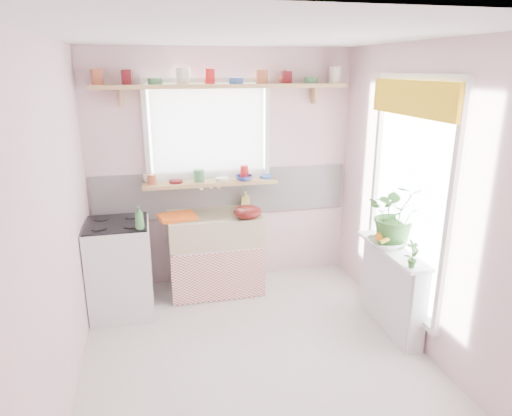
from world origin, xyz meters
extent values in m
plane|color=silver|center=(0.00, 0.00, 0.00)|extent=(3.20, 3.20, 0.00)
plane|color=white|center=(0.00, 0.00, 2.50)|extent=(3.20, 3.20, 0.00)
plane|color=beige|center=(0.00, 1.60, 1.25)|extent=(2.80, 0.00, 2.80)
plane|color=beige|center=(0.00, -1.60, 1.25)|extent=(2.80, 0.00, 2.80)
plane|color=beige|center=(-1.40, 0.00, 1.25)|extent=(0.00, 3.20, 3.20)
plane|color=beige|center=(1.40, 0.00, 1.25)|extent=(0.00, 3.20, 3.20)
cube|color=white|center=(0.00, 1.59, 1.00)|extent=(2.74, 0.03, 0.50)
cube|color=pink|center=(0.00, 1.58, 0.80)|extent=(2.74, 0.02, 0.12)
cube|color=white|center=(-0.15, 1.60, 1.65)|extent=(1.20, 0.01, 1.00)
cube|color=white|center=(-0.15, 1.53, 1.65)|extent=(1.15, 0.02, 0.95)
cube|color=white|center=(1.40, 0.20, 1.25)|extent=(0.01, 1.10, 1.90)
cube|color=yellow|center=(1.31, 0.20, 2.06)|extent=(0.03, 1.20, 0.28)
cube|color=white|center=(-0.15, 1.30, 0.28)|extent=(0.85, 0.55, 0.55)
cube|color=#D7483F|center=(-0.15, 1.02, 0.28)|extent=(0.95, 0.02, 0.53)
cube|color=#C2B18E|center=(-0.15, 1.30, 0.70)|extent=(0.95, 0.55, 0.30)
cylinder|color=silver|center=(-0.15, 1.55, 1.10)|extent=(0.03, 0.22, 0.03)
cube|color=white|center=(-1.10, 1.05, 0.45)|extent=(0.58, 0.58, 0.90)
cube|color=black|center=(-1.10, 1.05, 0.91)|extent=(0.56, 0.56, 0.02)
cylinder|color=black|center=(-1.24, 0.91, 0.92)|extent=(0.14, 0.14, 0.01)
cylinder|color=black|center=(-0.96, 0.91, 0.92)|extent=(0.14, 0.14, 0.01)
cylinder|color=black|center=(-1.24, 1.19, 0.92)|extent=(0.14, 0.14, 0.01)
cylinder|color=black|center=(-0.96, 1.19, 0.92)|extent=(0.14, 0.14, 0.01)
cube|color=white|center=(1.30, 0.20, 0.38)|extent=(0.15, 0.90, 0.75)
cube|color=white|center=(1.27, 0.20, 0.76)|extent=(0.22, 0.95, 0.03)
cube|color=tan|center=(-0.15, 1.48, 1.14)|extent=(1.40, 0.22, 0.04)
cube|color=tan|center=(0.00, 1.47, 2.12)|extent=(2.52, 0.24, 0.04)
cylinder|color=#A55133|center=(-1.18, 1.47, 2.20)|extent=(0.11, 0.11, 0.12)
cylinder|color=#590F14|center=(-0.92, 1.47, 2.20)|extent=(0.11, 0.11, 0.12)
cylinder|color=#3F7F4C|center=(-0.66, 1.47, 2.17)|extent=(0.11, 0.11, 0.06)
cylinder|color=silver|center=(-0.39, 1.47, 2.20)|extent=(0.11, 0.11, 0.12)
cylinder|color=red|center=(-0.13, 1.47, 2.20)|extent=(0.11, 0.11, 0.12)
cylinder|color=#3359A5|center=(0.13, 1.47, 2.17)|extent=(0.11, 0.11, 0.06)
cylinder|color=#A55133|center=(0.39, 1.47, 2.20)|extent=(0.11, 0.11, 0.12)
cylinder|color=#590F14|center=(0.66, 1.47, 2.20)|extent=(0.11, 0.11, 0.12)
cylinder|color=#3F7F4C|center=(0.92, 1.47, 2.17)|extent=(0.11, 0.11, 0.06)
cylinder|color=silver|center=(1.18, 1.47, 2.20)|extent=(0.11, 0.11, 0.12)
cylinder|color=#A55133|center=(-0.77, 1.48, 1.22)|extent=(0.11, 0.11, 0.12)
cylinder|color=#590F14|center=(-0.52, 1.48, 1.22)|extent=(0.11, 0.11, 0.12)
cylinder|color=#3F7F4C|center=(-0.27, 1.48, 1.19)|extent=(0.11, 0.11, 0.06)
cylinder|color=silver|center=(-0.03, 1.48, 1.22)|extent=(0.11, 0.11, 0.12)
cylinder|color=red|center=(0.22, 1.48, 1.22)|extent=(0.11, 0.11, 0.12)
cylinder|color=#3359A5|center=(0.47, 1.48, 1.19)|extent=(0.11, 0.11, 0.06)
cube|color=orange|center=(-0.53, 1.25, 0.87)|extent=(0.40, 0.33, 0.04)
ellipsoid|color=#5E1310|center=(0.16, 1.10, 0.91)|extent=(0.37, 0.37, 0.13)
imported|color=#386D2B|center=(1.33, 0.28, 1.07)|extent=(0.65, 0.61, 0.58)
imported|color=white|center=(1.21, 0.24, 0.81)|extent=(0.32, 0.32, 0.07)
imported|color=#3A6F2C|center=(1.21, -0.19, 0.89)|extent=(0.14, 0.12, 0.23)
imported|color=#EFE16A|center=(0.22, 1.50, 0.93)|extent=(0.10, 0.10, 0.17)
imported|color=white|center=(-0.77, 1.54, 1.21)|extent=(0.17, 0.17, 0.10)
imported|color=#374EB4|center=(0.20, 1.42, 1.19)|extent=(0.22, 0.22, 0.06)
imported|color=#AD5B35|center=(0.65, 1.53, 2.21)|extent=(0.15, 0.15, 0.14)
imported|color=#458B49|center=(-0.88, 0.83, 1.02)|extent=(0.10, 0.10, 0.21)
sphere|color=orange|center=(1.21, 0.24, 0.87)|extent=(0.08, 0.08, 0.08)
sphere|color=orange|center=(1.27, 0.27, 0.87)|extent=(0.08, 0.08, 0.08)
sphere|color=orange|center=(1.16, 0.26, 0.87)|extent=(0.08, 0.08, 0.08)
cylinder|color=yellow|center=(1.23, 0.19, 0.88)|extent=(0.18, 0.04, 0.10)
camera|label=1|loc=(-0.74, -3.14, 2.29)|focal=32.00mm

